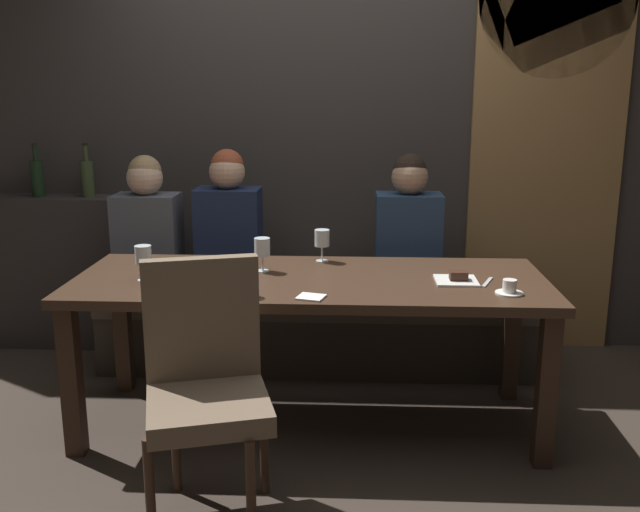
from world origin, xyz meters
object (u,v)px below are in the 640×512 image
(wine_glass_end_right, at_px, (262,248))
(diner_redhead, at_px, (148,229))
(diner_far_end, at_px, (408,231))
(wine_bottle_dark_red, at_px, (37,177))
(wine_glass_near_left, at_px, (237,269))
(dining_table, at_px, (310,295))
(diner_bearded, at_px, (229,226))
(dessert_plate, at_px, (457,279))
(wine_bottle_pale_label, at_px, (87,177))
(wine_glass_near_right, at_px, (143,257))
(espresso_cup, at_px, (509,288))
(chair_near_side, at_px, (206,373))
(fork_on_table, at_px, (487,282))
(wine_glass_center_front, at_px, (322,240))
(banquette_bench, at_px, (318,330))

(wine_glass_end_right, bearing_deg, diner_redhead, 141.06)
(diner_redhead, height_order, diner_far_end, diner_far_end)
(wine_bottle_dark_red, distance_m, wine_glass_near_left, 1.97)
(dining_table, bearing_deg, diner_bearded, 125.22)
(dessert_plate, bearing_deg, diner_bearded, 147.22)
(diner_redhead, bearing_deg, dessert_plate, -24.06)
(wine_bottle_pale_label, relative_size, wine_glass_end_right, 1.99)
(diner_far_end, relative_size, wine_glass_near_right, 4.91)
(wine_glass_end_right, height_order, espresso_cup, wine_glass_end_right)
(diner_far_end, relative_size, wine_glass_end_right, 4.91)
(chair_near_side, relative_size, wine_glass_near_left, 5.98)
(wine_glass_end_right, relative_size, fork_on_table, 0.96)
(dining_table, bearing_deg, diner_far_end, 53.16)
(wine_bottle_dark_red, xyz_separation_m, espresso_cup, (2.61, -1.26, -0.30))
(wine_glass_center_front, distance_m, dessert_plate, 0.73)
(wine_glass_near_right, xyz_separation_m, fork_on_table, (1.57, 0.04, -0.11))
(banquette_bench, relative_size, diner_redhead, 3.17)
(diner_bearded, relative_size, diner_far_end, 1.02)
(banquette_bench, height_order, diner_far_end, diner_far_end)
(diner_redhead, distance_m, dessert_plate, 1.80)
(wine_glass_center_front, xyz_separation_m, espresso_cup, (0.83, -0.54, -0.09))
(wine_glass_near_left, bearing_deg, banquette_bench, 73.76)
(wine_glass_near_left, height_order, wine_glass_end_right, same)
(dining_table, bearing_deg, diner_redhead, 144.47)
(wine_glass_near_right, bearing_deg, banquette_bench, 46.32)
(diner_far_end, height_order, fork_on_table, diner_far_end)
(diner_far_end, height_order, espresso_cup, diner_far_end)
(wine_bottle_pale_label, distance_m, dessert_plate, 2.38)
(dining_table, relative_size, diner_redhead, 2.79)
(diner_redhead, xyz_separation_m, diner_far_end, (1.47, -0.02, 0.01))
(diner_bearded, bearing_deg, diner_redhead, -176.42)
(chair_near_side, relative_size, espresso_cup, 8.17)
(banquette_bench, height_order, wine_glass_end_right, wine_glass_end_right)
(dining_table, bearing_deg, chair_near_side, -115.70)
(wine_bottle_dark_red, height_order, dessert_plate, wine_bottle_dark_red)
(diner_bearded, xyz_separation_m, wine_glass_center_front, (0.55, -0.40, 0.01))
(diner_far_end, bearing_deg, fork_on_table, -66.95)
(banquette_bench, relative_size, wine_bottle_dark_red, 7.67)
(wine_bottle_dark_red, bearing_deg, wine_bottle_pale_label, 1.65)
(dining_table, relative_size, diner_bearded, 2.68)
(banquette_bench, bearing_deg, wine_glass_near_right, -133.68)
(dessert_plate, bearing_deg, wine_glass_end_right, 171.08)
(espresso_cup, bearing_deg, chair_near_side, -157.93)
(diner_far_end, distance_m, wine_glass_center_front, 0.58)
(wine_glass_near_right, relative_size, wine_glass_end_right, 1.00)
(dining_table, bearing_deg, wine_glass_center_front, 82.46)
(wine_bottle_pale_label, height_order, wine_glass_near_left, wine_bottle_pale_label)
(wine_bottle_dark_red, bearing_deg, diner_bearded, -14.13)
(diner_far_end, bearing_deg, banquette_bench, 176.77)
(wine_glass_end_right, bearing_deg, wine_bottle_dark_red, 148.23)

